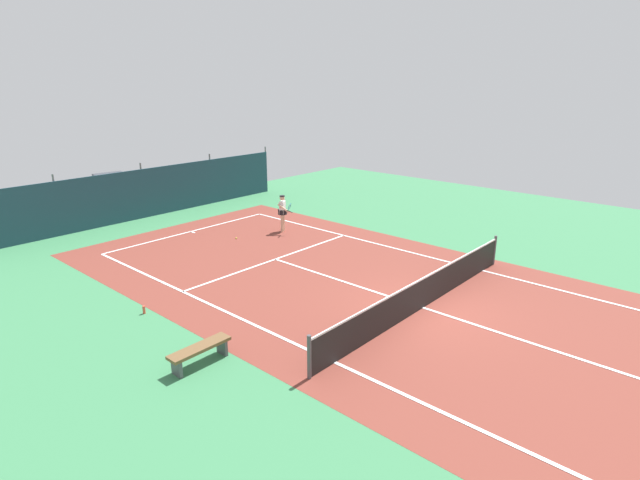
% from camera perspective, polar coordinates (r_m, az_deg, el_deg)
% --- Properties ---
extents(ground_plane, '(36.00, 36.00, 0.00)m').
position_cam_1_polar(ground_plane, '(15.62, 11.48, -7.49)').
color(ground_plane, '#387A4C').
extents(court_surface, '(11.02, 26.60, 0.01)m').
position_cam_1_polar(court_surface, '(15.62, 11.49, -7.48)').
color(court_surface, brown).
rests_on(court_surface, ground).
extents(tennis_net, '(10.12, 0.10, 1.10)m').
position_cam_1_polar(tennis_net, '(15.42, 11.60, -5.77)').
color(tennis_net, black).
rests_on(tennis_net, ground).
extents(back_fence, '(16.30, 0.98, 2.70)m').
position_cam_1_polar(back_fence, '(26.81, -19.61, 3.99)').
color(back_fence, '#1E3D4C').
rests_on(back_fence, ground).
extents(tennis_player, '(0.56, 0.83, 1.64)m').
position_cam_1_polar(tennis_player, '(22.60, -4.22, 3.33)').
color(tennis_player, '#D8AD8C').
rests_on(tennis_player, ground).
extents(tennis_ball_near_player, '(0.07, 0.07, 0.07)m').
position_cam_1_polar(tennis_ball_near_player, '(21.98, -9.42, 0.20)').
color(tennis_ball_near_player, '#CCDB33').
rests_on(tennis_ball_near_player, ground).
extents(parked_car, '(2.43, 4.40, 1.68)m').
position_cam_1_polar(parked_car, '(29.48, -22.16, 5.23)').
color(parked_car, maroon).
rests_on(parked_car, ground).
extents(courtside_bench, '(1.60, 0.40, 0.49)m').
position_cam_1_polar(courtside_bench, '(12.68, -13.39, -12.01)').
color(courtside_bench, brown).
rests_on(courtside_bench, ground).
extents(water_bottle, '(0.08, 0.08, 0.24)m').
position_cam_1_polar(water_bottle, '(15.78, -19.21, -7.43)').
color(water_bottle, '#D84C38').
rests_on(water_bottle, ground).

